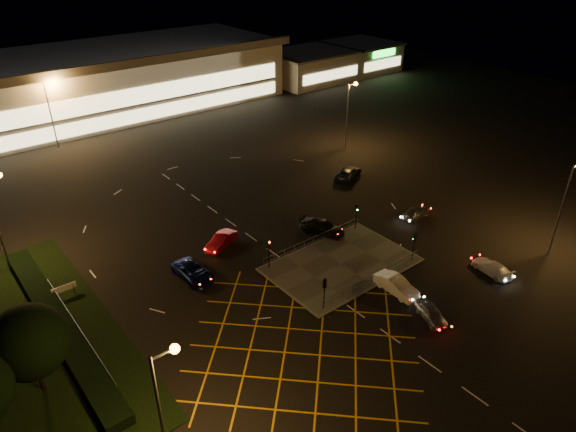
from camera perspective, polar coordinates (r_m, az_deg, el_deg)
ground at (r=51.84m, az=2.79°, el=-5.23°), size 180.00×180.00×0.00m
pedestrian_island at (r=51.77m, az=5.93°, el=-5.35°), size 14.00×9.00×0.12m
hedge at (r=47.82m, az=-24.12°, el=-10.89°), size 2.00×26.00×1.00m
supermarket at (r=100.86m, az=-21.68°, el=13.51°), size 72.00×26.50×10.50m
retail_unit_a at (r=116.61m, az=2.38°, el=16.32°), size 18.80×14.80×6.35m
retail_unit_b at (r=127.43m, az=8.10°, el=17.19°), size 14.80×14.80×6.35m
streetlight_sw at (r=30.96m, az=-13.47°, el=-19.21°), size 1.78×0.56×10.03m
streetlight_se at (r=56.94m, az=28.57°, el=1.92°), size 1.78×0.56×10.03m
streetlight_ne at (r=77.53m, az=6.87°, el=12.00°), size 1.78×0.56×10.03m
streetlight_far_left at (r=85.08m, az=-24.76°, el=11.11°), size 1.78×0.56×10.03m
streetlight_far_right at (r=103.38m, az=-2.89°, el=16.53°), size 1.78×0.56×10.03m
signal_sw at (r=44.69m, az=4.07°, el=-7.94°), size 0.28×0.30×3.15m
signal_se at (r=52.27m, az=13.86°, el=-2.74°), size 0.28×0.30×3.15m
signal_nw at (r=49.72m, az=-2.14°, el=-3.60°), size 0.28×0.30×3.15m
signal_ne at (r=56.63m, az=7.62°, el=0.55°), size 0.28×0.30×3.15m
tree_e at (r=40.29m, az=-26.85°, el=-12.37°), size 5.40×5.40×7.35m
car_near_silver at (r=46.32m, az=15.63°, el=-10.36°), size 2.62×3.92×1.24m
car_queue_white at (r=48.57m, az=11.95°, el=-7.54°), size 1.69×4.58×1.50m
car_left_blue at (r=50.12m, az=-10.52°, el=-6.15°), size 2.58×5.14×1.39m
car_far_dkgrey at (r=56.46m, az=3.83°, el=-1.23°), size 3.88×5.49×1.48m
car_right_silver at (r=61.13m, az=14.04°, el=0.37°), size 4.07×1.86×1.35m
car_circ_red at (r=54.38m, az=-7.44°, el=-2.77°), size 4.54×3.13×1.42m
car_east_grey at (r=69.47m, az=6.72°, el=4.75°), size 5.72×4.43×1.44m
car_approach_white at (r=53.84m, az=21.74°, el=-5.35°), size 2.35×4.44×1.23m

